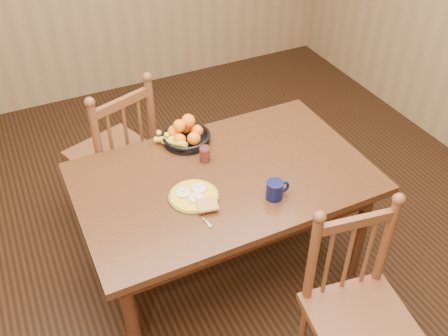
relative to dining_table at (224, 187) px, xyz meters
name	(u,v)px	position (x,y,z in m)	size (l,w,h in m)	color
room	(224,78)	(0.00, 0.00, 0.68)	(4.52, 5.02, 2.72)	black
dining_table	(224,187)	(0.00, 0.00, 0.00)	(1.60, 1.00, 0.75)	black
chair_far	(116,154)	(-0.43, 0.75, -0.14)	(0.61, 0.60, 1.07)	#542C19
chair_near	(357,311)	(0.26, -0.90, -0.17)	(0.53, 0.51, 1.02)	#542C19
breakfast_plate	(194,196)	(-0.22, -0.10, 0.10)	(0.26, 0.30, 0.04)	#59601E
fork	(206,191)	(-0.15, -0.08, 0.09)	(0.04, 0.18, 0.00)	silver
spoon	(199,214)	(-0.25, -0.22, 0.09)	(0.04, 0.16, 0.01)	silver
coffee_mug	(275,190)	(0.16, -0.28, 0.14)	(0.13, 0.09, 0.10)	#090E32
juice_glass	(205,154)	(-0.04, 0.17, 0.13)	(0.06, 0.06, 0.09)	silver
fruit_bowl	(185,135)	(-0.07, 0.38, 0.14)	(0.32, 0.29, 0.17)	black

